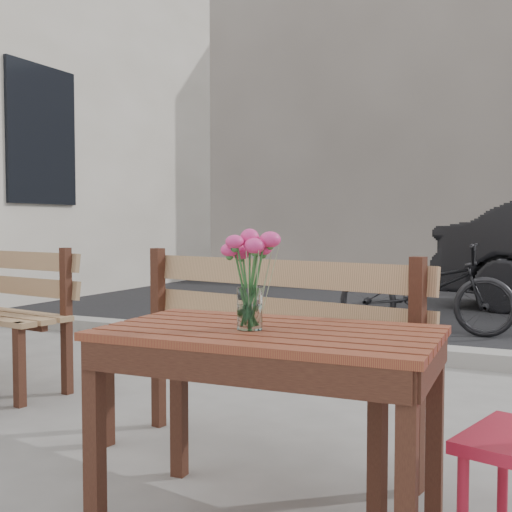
# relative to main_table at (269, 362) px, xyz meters

# --- Properties ---
(street) EXTENTS (30.00, 8.12, 0.12)m
(street) POSITION_rel_main_table_xyz_m (-0.25, 5.00, -0.55)
(street) COLOR black
(street) RESTS_ON ground
(main_table) EXTENTS (1.15, 0.70, 0.70)m
(main_table) POSITION_rel_main_table_xyz_m (0.00, 0.00, 0.00)
(main_table) COLOR maroon
(main_table) RESTS_ON ground
(main_bench) EXTENTS (1.59, 0.73, 0.95)m
(main_bench) POSITION_rel_main_table_xyz_m (-0.30, 0.56, -0.01)
(main_bench) COLOR #95714D
(main_bench) RESTS_ON ground
(main_vase) EXTENTS (0.19, 0.19, 0.34)m
(main_vase) POSITION_rel_main_table_xyz_m (-0.05, -0.04, 0.33)
(main_vase) COLOR white
(main_vase) RESTS_ON main_table
(bicycle) EXTENTS (1.67, 0.64, 0.87)m
(bicycle) POSITION_rel_main_table_xyz_m (-0.26, 4.21, -0.15)
(bicycle) COLOR black
(bicycle) RESTS_ON ground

